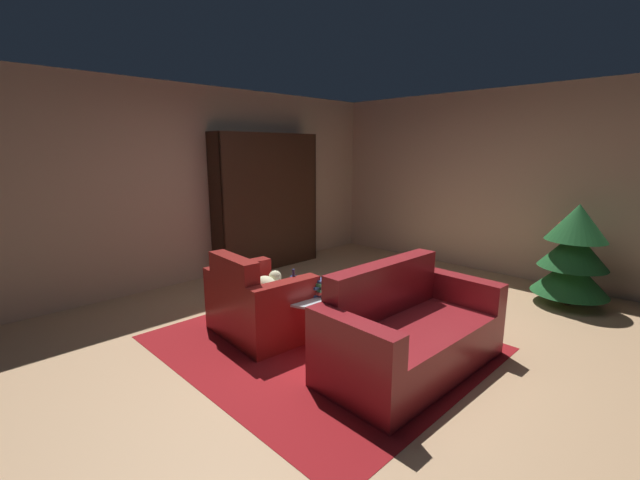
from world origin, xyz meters
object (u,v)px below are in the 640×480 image
object	(u,v)px
book_stack_on_table	(315,286)
decorated_tree	(574,254)
coffee_table	(313,298)
armchair_red	(258,305)
bottle_on_table	(294,285)
couch_red	(408,334)
bookshelf_unit	(273,202)

from	to	relation	value
book_stack_on_table	decorated_tree	xyz separation A→B (m)	(1.48, 2.75, 0.10)
coffee_table	decorated_tree	size ratio (longest dim) A/B	0.58
book_stack_on_table	armchair_red	bearing A→B (deg)	-141.95
armchair_red	coffee_table	bearing A→B (deg)	38.11
bottle_on_table	decorated_tree	size ratio (longest dim) A/B	0.22
armchair_red	couch_red	distance (m)	1.49
decorated_tree	bookshelf_unit	bearing A→B (deg)	-159.56
bookshelf_unit	bottle_on_table	world-z (taller)	bookshelf_unit
armchair_red	decorated_tree	bearing A→B (deg)	58.11
bottle_on_table	decorated_tree	distance (m)	3.33
book_stack_on_table	decorated_tree	distance (m)	3.12
coffee_table	bottle_on_table	distance (m)	0.24
coffee_table	book_stack_on_table	xyz separation A→B (m)	(0.02, 0.01, 0.12)
couch_red	coffee_table	bearing A→B (deg)	-170.04
armchair_red	book_stack_on_table	bearing A→B (deg)	38.05
coffee_table	decorated_tree	distance (m)	3.15
bottle_on_table	couch_red	bearing A→B (deg)	17.62
decorated_tree	armchair_red	bearing A→B (deg)	-121.89
bookshelf_unit	couch_red	world-z (taller)	bookshelf_unit
coffee_table	decorated_tree	world-z (taller)	decorated_tree
coffee_table	bottle_on_table	xyz separation A→B (m)	(-0.09, -0.17, 0.15)
book_stack_on_table	bookshelf_unit	bearing A→B (deg)	150.01
couch_red	bottle_on_table	world-z (taller)	couch_red
coffee_table	book_stack_on_table	distance (m)	0.12
armchair_red	book_stack_on_table	size ratio (longest dim) A/B	4.46
bottle_on_table	bookshelf_unit	bearing A→B (deg)	145.48
coffee_table	decorated_tree	bearing A→B (deg)	61.56
decorated_tree	book_stack_on_table	bearing A→B (deg)	-118.27
book_stack_on_table	couch_red	bearing A→B (deg)	9.38
couch_red	book_stack_on_table	distance (m)	0.99
bookshelf_unit	coffee_table	size ratio (longest dim) A/B	2.93
couch_red	bottle_on_table	xyz separation A→B (m)	(-1.06, -0.34, 0.25)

